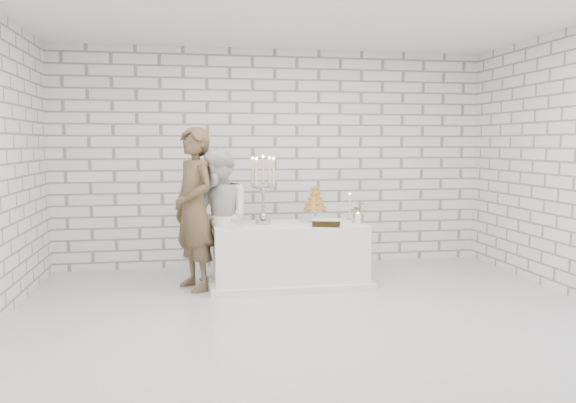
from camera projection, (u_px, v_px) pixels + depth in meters
The scene contains 13 objects.
ground at pixel (313, 316), 5.67m from camera, with size 6.00×5.00×0.01m, color silver.
ceiling at pixel (315, 6), 5.37m from camera, with size 6.00×5.00×0.01m, color white.
wall_back at pixel (275, 158), 7.97m from camera, with size 6.00×0.01×3.00m, color white.
wall_front at pixel (415, 183), 3.07m from camera, with size 6.00×0.01×3.00m, color white.
cake_table at pixel (289, 255), 6.89m from camera, with size 1.80×0.80×0.75m, color white.
groom at pixel (194, 209), 6.65m from camera, with size 0.69×0.45×1.90m, color brown.
bride at pixel (220, 219), 6.64m from camera, with size 0.81×0.63×1.66m, color silver.
candelabra at pixel (263, 190), 6.77m from camera, with size 0.33×0.33×0.82m, color #A9AAB4, non-canonical shape.
croquembouche at pixel (315, 203), 6.98m from camera, with size 0.30×0.30×0.46m, color #955C22, non-canonical shape.
chocolate_cake at pixel (326, 223), 6.66m from camera, with size 0.32×0.23×0.08m, color black.
pillar_candle at pixel (358, 219), 6.84m from camera, with size 0.08×0.08×0.12m, color white.
extra_taper at pixel (350, 207), 7.17m from camera, with size 0.06×0.06×0.32m, color beige.
flowers at pixel (359, 213), 6.92m from camera, with size 0.22×0.19×0.25m, color #577A3E.
Camera 1 is at (-1.21, -5.40, 1.72)m, focal length 35.65 mm.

